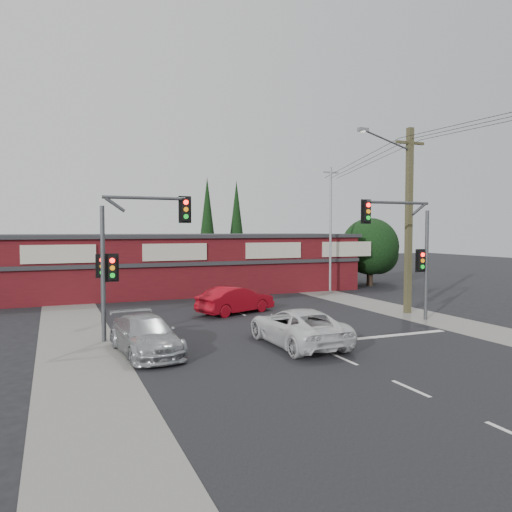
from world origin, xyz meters
name	(u,v)px	position (x,y,z in m)	size (l,w,h in m)	color
ground	(292,337)	(0.00, 0.00, 0.00)	(120.00, 120.00, 0.00)	black
road_strip	(249,317)	(0.00, 5.00, 0.01)	(14.00, 70.00, 0.01)	black
verge_left	(75,330)	(-8.50, 5.00, 0.01)	(3.00, 70.00, 0.02)	gray
verge_right	(385,308)	(8.50, 5.00, 0.01)	(3.00, 70.00, 0.02)	gray
stop_line	(382,336)	(3.50, -1.50, 0.01)	(6.50, 0.35, 0.01)	silver
white_suv	(298,327)	(-0.49, -1.45, 0.72)	(2.40, 5.21, 1.45)	silver
silver_suv	(146,335)	(-6.28, -0.62, 0.68)	(1.91, 4.71, 1.37)	#AEB1B4
red_sedan	(236,300)	(-0.20, 6.46, 0.74)	(1.56, 4.48, 1.48)	maroon
lane_dashes	(252,318)	(0.00, 4.61, 0.01)	(0.12, 46.81, 0.01)	silver
shop_building	(176,263)	(-0.99, 16.99, 2.13)	(27.30, 8.40, 4.22)	#4C0F14
tree_cluster	(369,250)	(14.69, 15.44, 2.90)	(5.90, 5.10, 5.50)	#2D2116
conifer_near	(207,219)	(3.50, 24.00, 5.48)	(1.80, 1.80, 9.25)	#2D2116
conifer_far	(237,220)	(7.00, 26.00, 5.48)	(1.80, 1.80, 9.25)	#2D2116
traffic_mast_left	(130,245)	(-6.43, 2.00, 3.93)	(3.77, 0.27, 5.97)	#47494C
traffic_mast_right	(408,242)	(6.86, 1.00, 3.95)	(3.96, 0.27, 5.97)	#47494C
pedestal_signal	(102,274)	(-7.20, 6.01, 2.41)	(0.55, 0.27, 3.38)	#47494C
utility_pole	(407,214)	(8.36, 2.99, 5.40)	(4.38, 0.59, 10.00)	brown
steel_pole	(331,228)	(9.00, 12.00, 4.70)	(1.20, 0.16, 9.00)	gray
power_lines	(493,126)	(8.47, -2.47, 9.04)	(2.01, 29.00, 1.22)	black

